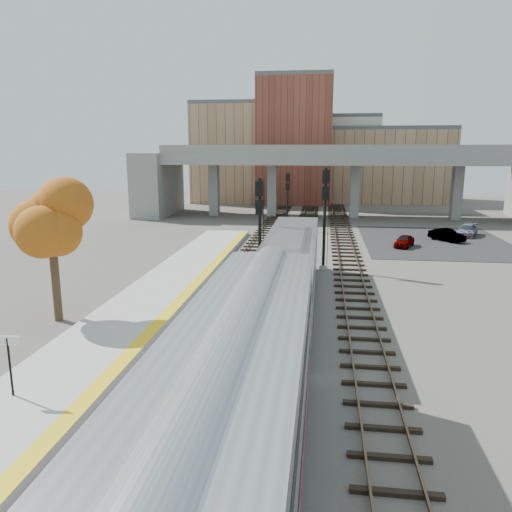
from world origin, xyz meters
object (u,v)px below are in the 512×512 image
(signal_mast_near, at_px, (260,236))
(tree, at_px, (51,223))
(car_a, at_px, (404,241))
(signal_mast_mid, at_px, (325,218))
(car_c, at_px, (467,230))
(car_b, at_px, (447,235))
(locomotive, at_px, (289,267))
(signal_mast_far, at_px, (287,203))

(signal_mast_near, distance_m, tree, 12.37)
(car_a, bearing_deg, signal_mast_mid, -104.31)
(car_c, bearing_deg, tree, -110.49)
(tree, height_order, car_b, tree)
(locomotive, height_order, signal_mast_near, signal_mast_near)
(car_a, bearing_deg, locomotive, -93.55)
(car_a, height_order, car_c, car_c)
(tree, relative_size, car_a, 2.18)
(signal_mast_near, height_order, car_a, signal_mast_near)
(signal_mast_far, bearing_deg, signal_mast_near, -90.00)
(signal_mast_mid, bearing_deg, tree, -136.15)
(signal_mast_near, relative_size, signal_mast_far, 1.13)
(tree, relative_size, car_b, 1.95)
(tree, bearing_deg, car_b, 45.76)
(signal_mast_far, xyz_separation_m, car_c, (19.12, -1.70, -2.44))
(car_b, bearing_deg, signal_mast_far, 123.82)
(car_c, bearing_deg, locomotive, -99.95)
(signal_mast_far, bearing_deg, car_b, -17.34)
(locomotive, xyz_separation_m, signal_mast_mid, (2.00, 9.13, 1.66))
(locomotive, distance_m, signal_mast_far, 27.72)
(signal_mast_mid, xyz_separation_m, tree, (-14.12, -13.57, 1.39))
(locomotive, distance_m, car_a, 21.27)
(car_c, bearing_deg, signal_mast_mid, -108.47)
(tree, height_order, car_a, tree)
(tree, bearing_deg, car_a, 47.23)
(car_a, bearing_deg, car_b, 60.85)
(signal_mast_mid, bearing_deg, car_a, 52.59)
(signal_mast_far, bearing_deg, car_a, -36.76)
(car_a, bearing_deg, tree, -109.66)
(signal_mast_far, xyz_separation_m, tree, (-10.02, -32.07, 2.25))
(locomotive, relative_size, signal_mast_near, 2.62)
(signal_mast_mid, relative_size, car_b, 2.09)
(signal_mast_near, height_order, signal_mast_mid, signal_mast_mid)
(tree, height_order, car_c, tree)
(locomotive, xyz_separation_m, car_a, (9.51, 18.96, -1.68))
(car_b, xyz_separation_m, car_c, (2.86, 3.38, -0.01))
(locomotive, height_order, car_b, locomotive)
(locomotive, xyz_separation_m, signal_mast_far, (-2.10, 27.63, 0.80))
(signal_mast_near, relative_size, car_c, 1.77)
(tree, distance_m, car_a, 32.21)
(locomotive, distance_m, car_c, 31.06)
(signal_mast_mid, distance_m, tree, 19.64)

